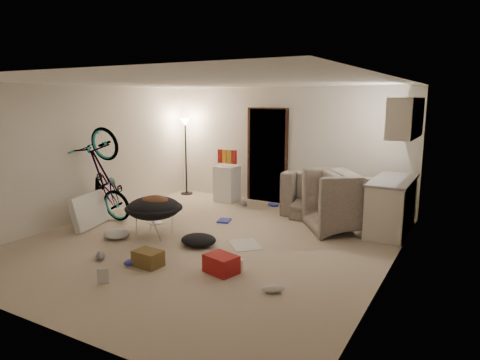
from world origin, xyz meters
The scene contains 38 objects.
floor centered at (0.00, 0.00, -0.01)m, with size 5.50×6.00×0.02m, color #BDAA92.
ceiling centered at (0.00, 0.00, 2.51)m, with size 5.50×6.00×0.02m, color white.
wall_back centered at (0.00, 3.01, 1.25)m, with size 5.50×0.02×2.50m, color silver.
wall_front centered at (0.00, -3.01, 1.25)m, with size 5.50×0.02×2.50m, color silver.
wall_left centered at (-2.76, 0.00, 1.25)m, with size 0.02×6.00×2.50m, color silver.
wall_right centered at (2.76, 0.00, 1.25)m, with size 0.02×6.00×2.50m, color silver.
doorway centered at (-0.40, 2.97, 1.02)m, with size 0.85×0.10×2.04m, color black.
door_trim centered at (-0.40, 2.94, 1.02)m, with size 0.97×0.04×2.10m, color #351C12.
floor_lamp centered at (-2.40, 2.65, 1.31)m, with size 0.28×0.28×1.81m.
kitchen_counter centered at (2.43, 2.00, 0.44)m, with size 0.60×1.50×0.88m, color beige.
counter_top centered at (2.43, 2.00, 0.90)m, with size 0.64×1.54×0.04m, color gray.
kitchen_uppers centered at (2.56, 2.00, 1.95)m, with size 0.38×1.40×0.65m, color beige.
sofa centered at (1.43, 2.45, 0.32)m, with size 2.19×0.86×0.64m, color #373E38.
armchair centered at (1.81, 1.81, 0.38)m, with size 1.17×1.02×0.76m, color #373E38.
bicycle centered at (-2.30, 0.03, 0.47)m, with size 0.63×1.80×0.94m, color black.
book_asset centered at (-0.30, -2.03, 0.01)m, with size 0.15×0.20×0.02m, color #A51A18.
mini_fridge centered at (-1.20, 2.55, 0.39)m, with size 0.46×0.46×0.79m, color white.
snack_box_0 centered at (-1.37, 2.55, 1.00)m, with size 0.10×0.07×0.30m, color #A51A18.
snack_box_1 centered at (-1.25, 2.55, 1.00)m, with size 0.10×0.07×0.30m, color orange.
snack_box_2 centered at (-1.13, 2.55, 1.00)m, with size 0.10×0.07×0.30m, color gold.
snack_box_3 centered at (-1.01, 2.55, 1.00)m, with size 0.10×0.07×0.30m, color #A51A18.
saucer_chair centered at (-0.93, -0.22, 0.40)m, with size 0.94×0.94×0.67m.
hoodie centered at (-0.88, -0.25, 0.60)m, with size 0.48×0.40×0.22m, color #56321D.
sofa_drape centered at (0.48, 2.45, 0.54)m, with size 0.56×0.46×0.28m, color black.
tv_box centered at (-2.30, -0.37, 0.30)m, with size 0.11×0.90×0.60m, color silver.
drink_case_a centered at (-0.15, -1.27, 0.11)m, with size 0.38×0.27×0.22m, color brown.
drink_case_b centered at (0.84, -0.97, 0.12)m, with size 0.42×0.31×0.24m, color #A51A18.
juicer centered at (0.98, -0.79, 0.09)m, with size 0.15×0.15×0.22m.
newspaper centered at (0.59, 0.15, 0.00)m, with size 0.43×0.57×0.01m, color silver.
book_blue centered at (-0.38, 1.10, 0.01)m, with size 0.22×0.30×0.03m, color #333DB8.
book_white centered at (-1.39, 0.35, 0.01)m, with size 0.18×0.23×0.02m, color silver.
shoe_0 centered at (-0.05, 2.55, 0.05)m, with size 0.26×0.10×0.09m, color #333DB8.
shoe_1 centered at (-0.64, 2.34, 0.05)m, with size 0.27×0.11×0.10m, color slate.
shoe_2 centered at (-0.35, -1.35, 0.05)m, with size 0.25×0.10×0.09m, color #333DB8.
shoe_3 centered at (-0.92, -1.40, 0.05)m, with size 0.28×0.11×0.10m, color slate.
shoe_4 centered at (1.69, -1.17, 0.05)m, with size 0.27×0.11×0.10m, color white.
clothes_lump_a centered at (-0.03, -0.24, 0.09)m, with size 0.56×0.48×0.18m, color black.
clothes_lump_c centered at (-1.41, -0.60, 0.07)m, with size 0.46×0.40×0.14m, color silver.
Camera 1 is at (3.67, -5.46, 2.25)m, focal length 32.00 mm.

